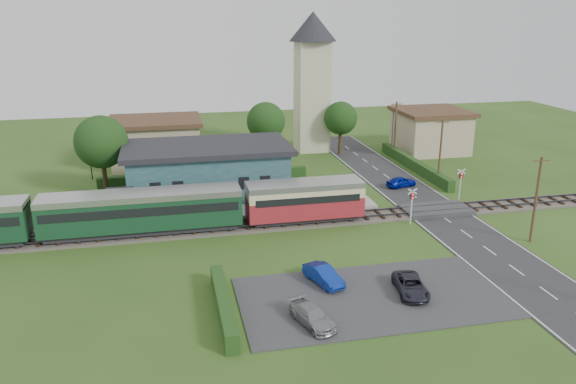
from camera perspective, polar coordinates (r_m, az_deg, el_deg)
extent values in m
plane|color=#2D4C19|center=(47.89, 5.10, -3.73)|extent=(120.00, 120.00, 0.00)
cube|color=#4C443D|center=(49.63, 4.42, -2.79)|extent=(76.00, 3.20, 0.20)
cube|color=#3F3F47|center=(48.88, 4.67, -2.74)|extent=(76.00, 0.08, 0.15)
cube|color=#3F3F47|center=(50.17, 4.19, -2.17)|extent=(76.00, 0.08, 0.15)
cube|color=#28282B|center=(51.64, 15.77, -2.70)|extent=(6.00, 70.00, 0.05)
cube|color=#333335|center=(37.15, 8.45, -10.51)|extent=(17.00, 9.00, 0.08)
cube|color=#333335|center=(53.23, 14.80, -1.76)|extent=(6.20, 3.40, 0.45)
cube|color=gray|center=(50.79, -7.51, -2.26)|extent=(30.00, 3.00, 0.45)
cube|color=beige|center=(50.37, -16.67, -1.34)|extent=(2.00, 2.00, 2.40)
cube|color=#232328|center=(49.98, -16.80, 0.05)|extent=(2.30, 2.30, 0.15)
cube|color=#264E57|center=(55.63, -8.15, 1.86)|extent=(15.00, 8.00, 4.80)
cube|color=#232328|center=(54.96, -8.27, 4.52)|extent=(16.00, 9.00, 0.50)
cube|color=#232328|center=(52.25, -7.74, -0.67)|extent=(1.20, 0.12, 2.20)
cube|color=black|center=(51.74, -13.32, 0.33)|extent=(1.00, 0.12, 1.20)
cube|color=black|center=(51.73, -11.11, 0.47)|extent=(1.00, 0.12, 1.20)
cube|color=black|center=(52.16, -4.51, 0.91)|extent=(1.00, 0.12, 1.20)
cube|color=black|center=(52.45, -2.35, 1.05)|extent=(1.00, 0.12, 1.20)
cube|color=#232328|center=(48.84, 1.68, -2.48)|extent=(9.00, 2.20, 0.50)
cube|color=maroon|center=(48.50, 1.69, -1.37)|extent=(10.00, 2.80, 1.80)
cube|color=beige|center=(48.10, 1.70, 0.03)|extent=(10.00, 2.82, 0.90)
cube|color=black|center=(48.21, 1.70, -0.36)|extent=(9.00, 2.88, 0.60)
cube|color=#A1A1A1|center=(47.91, 1.71, 0.77)|extent=(10.00, 2.90, 0.45)
cube|color=#232328|center=(47.59, -14.45, -3.63)|extent=(15.20, 2.20, 0.50)
cube|color=#143C23|center=(47.07, -14.59, -1.93)|extent=(16.00, 2.80, 2.60)
cube|color=black|center=(46.94, -14.63, -1.47)|extent=(15.40, 2.86, 0.70)
cube|color=#A1A1A1|center=(46.63, -14.72, -0.31)|extent=(16.00, 2.90, 0.50)
cube|color=beige|center=(73.59, 2.45, 9.61)|extent=(4.00, 4.00, 14.00)
cone|color=#232328|center=(72.85, 2.55, 16.47)|extent=(6.00, 6.00, 3.60)
cube|color=tan|center=(69.06, -13.26, 4.80)|extent=(10.00, 8.00, 5.00)
cube|color=#472D1E|center=(68.52, -13.42, 7.03)|extent=(10.80, 8.80, 0.50)
cube|color=tan|center=(75.96, 14.26, 5.89)|extent=(8.00, 8.00, 5.00)
cube|color=#472D1E|center=(75.46, 14.42, 7.93)|extent=(8.80, 8.80, 0.50)
cube|color=#193814|center=(34.91, -6.55, -11.35)|extent=(0.80, 9.00, 1.20)
cube|color=#193814|center=(66.90, 12.68, 2.74)|extent=(0.80, 18.00, 1.20)
cube|color=#193814|center=(60.42, -8.43, 1.42)|extent=(22.00, 0.80, 1.30)
cylinder|color=#332316|center=(58.82, -18.13, 1.68)|extent=(0.44, 0.44, 4.12)
sphere|color=#143311|center=(58.03, -18.44, 4.85)|extent=(5.20, 5.20, 5.20)
cylinder|color=#332316|center=(68.24, -2.24, 4.61)|extent=(0.44, 0.44, 3.85)
sphere|color=#143311|center=(67.60, -2.27, 7.18)|extent=(4.60, 4.60, 4.60)
cylinder|color=#332316|center=(72.53, 5.31, 5.24)|extent=(0.44, 0.44, 3.58)
sphere|color=#143311|center=(71.96, 5.37, 7.48)|extent=(4.20, 4.20, 4.20)
cylinder|color=#473321|center=(47.96, 23.87, -0.77)|extent=(0.22, 0.22, 7.00)
cube|color=#473321|center=(47.12, 24.36, 2.92)|extent=(1.40, 0.10, 0.10)
cylinder|color=#473321|center=(61.00, 15.21, 3.91)|extent=(0.22, 0.22, 7.00)
cube|color=#473321|center=(60.34, 15.46, 6.86)|extent=(1.40, 0.10, 0.10)
cylinder|color=#473321|center=(71.57, 10.84, 6.22)|extent=(0.22, 0.22, 7.00)
cube|color=#473321|center=(71.01, 10.99, 8.75)|extent=(1.40, 0.10, 0.10)
cylinder|color=silver|center=(49.25, 12.42, -1.61)|extent=(0.12, 0.12, 3.00)
cube|color=#232328|center=(48.90, 12.50, -0.39)|extent=(0.35, 0.18, 0.55)
sphere|color=#FF190C|center=(48.75, 12.57, -0.27)|extent=(0.14, 0.14, 0.14)
sphere|color=#FF190C|center=(48.84, 12.55, -0.60)|extent=(0.14, 0.14, 0.14)
cube|color=silver|center=(48.78, 12.54, 0.05)|extent=(0.84, 0.05, 0.55)
cube|color=silver|center=(48.78, 12.54, 0.05)|extent=(0.84, 0.05, 0.55)
cylinder|color=silver|center=(56.50, 17.07, 0.54)|extent=(0.12, 0.12, 3.00)
cube|color=#232328|center=(56.20, 17.17, 1.61)|extent=(0.35, 0.18, 0.55)
sphere|color=#FF190C|center=(56.06, 17.24, 1.72)|extent=(0.14, 0.14, 0.14)
sphere|color=#FF190C|center=(56.14, 17.22, 1.43)|extent=(0.14, 0.14, 0.14)
cube|color=silver|center=(56.10, 17.21, 2.00)|extent=(0.84, 0.05, 0.55)
cube|color=silver|center=(56.10, 17.21, 2.00)|extent=(0.84, 0.05, 0.55)
cylinder|color=#3F3F47|center=(64.72, -19.48, 3.38)|extent=(0.14, 0.14, 5.00)
sphere|color=orange|center=(64.18, -19.71, 5.53)|extent=(0.30, 0.30, 0.30)
cylinder|color=#3F3F47|center=(76.97, 10.59, 6.28)|extent=(0.14, 0.14, 5.00)
sphere|color=orange|center=(76.51, 10.70, 8.12)|extent=(0.30, 0.30, 0.30)
imported|color=#03149B|center=(59.82, 11.44, 1.03)|extent=(3.47, 2.10, 1.10)
imported|color=navy|center=(38.23, 3.62, -8.41)|extent=(2.28, 3.77, 1.17)
imported|color=gray|center=(33.62, 2.48, -12.46)|extent=(2.54, 3.92, 1.06)
imported|color=#262733|center=(37.75, 12.36, -9.27)|extent=(2.37, 4.10, 1.07)
imported|color=gray|center=(51.50, 2.12, -0.69)|extent=(0.62, 0.51, 1.47)
imported|color=gray|center=(49.68, -15.58, -2.03)|extent=(0.76, 0.88, 1.54)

